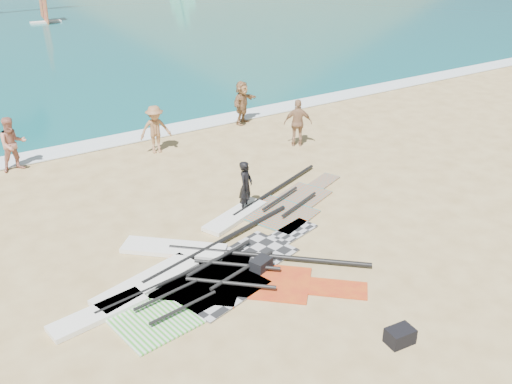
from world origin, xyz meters
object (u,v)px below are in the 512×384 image
gear_bag_far (400,336)px  beachgoer_mid (155,129)px  rig_orange (270,207)px  beachgoer_right (242,103)px  rig_grey (202,269)px  person_wetsuit (246,186)px  beachgoer_back (298,123)px  rig_red (218,265)px  beachgoer_left (13,144)px  gear_bag_near (261,265)px  rig_green (149,305)px

gear_bag_far → beachgoer_mid: beachgoer_mid is taller
rig_orange → beachgoer_right: 7.67m
rig_grey → gear_bag_far: gear_bag_far is taller
person_wetsuit → beachgoer_back: bearing=0.9°
rig_red → beachgoer_left: bearing=149.8°
gear_bag_far → beachgoer_mid: size_ratio=0.32×
rig_grey → rig_orange: (3.18, 1.83, -0.00)m
rig_red → gear_bag_far: (1.69, -4.33, 0.11)m
gear_bag_near → beachgoer_mid: (1.03, 8.39, 0.71)m
beachgoer_left → beachgoer_right: beachgoer_left is taller
rig_grey → gear_bag_far: size_ratio=11.73×
rig_green → gear_bag_far: size_ratio=9.33×
beachgoer_mid → gear_bag_far: bearing=-80.6°
person_wetsuit → beachgoer_back: size_ratio=0.87×
rig_red → gear_bag_near: bearing=0.8°
beachgoer_back → beachgoer_right: size_ratio=0.99×
beachgoer_left → beachgoer_mid: 4.70m
beachgoer_back → beachgoer_right: (-0.40, 3.24, 0.01)m
gear_bag_far → person_wetsuit: (0.44, 6.48, 0.59)m
gear_bag_far → beachgoer_left: beachgoer_left is taller
beachgoer_left → gear_bag_far: bearing=-76.5°
rig_red → beachgoer_right: bearing=97.6°
beachgoer_back → gear_bag_near: bearing=79.9°
gear_bag_near → gear_bag_far: size_ratio=0.90×
rig_grey → rig_red: bearing=-21.7°
person_wetsuit → rig_green: bearing=176.2°
rig_orange → gear_bag_near: size_ratio=11.11×
rig_red → rig_orange: bearing=76.3°
rig_green → rig_orange: rig_orange is taller
rig_grey → rig_red: (0.40, -0.04, -0.00)m
person_wetsuit → beachgoer_right: bearing=22.2°
gear_bag_far → person_wetsuit: size_ratio=0.36×
beachgoer_mid → rig_orange: bearing=-70.6°
gear_bag_near → rig_green: bearing=177.5°
rig_red → beachgoer_mid: size_ratio=3.11×
rig_grey → rig_orange: bearing=14.4°
beachgoer_right → beachgoer_mid: bearing=163.7°
rig_orange → beachgoer_right: beachgoer_right is taller
rig_green → rig_red: (2.02, 0.58, 0.00)m
gear_bag_far → beachgoer_back: 10.96m
rig_grey → beachgoer_mid: 8.01m
rig_orange → beachgoer_mid: 5.96m
rig_green → person_wetsuit: person_wetsuit is taller
person_wetsuit → beachgoer_back: 5.48m
rig_green → rig_orange: 5.39m
rig_red → beachgoer_right: 10.68m
gear_bag_far → beachgoer_back: bearing=64.1°
beachgoer_mid → rig_red: bearing=-93.3°
beachgoer_mid → beachgoer_right: (4.24, 1.05, 0.02)m
beachgoer_right → beachgoer_back: bearing=-113.3°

